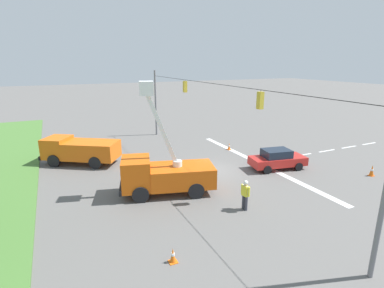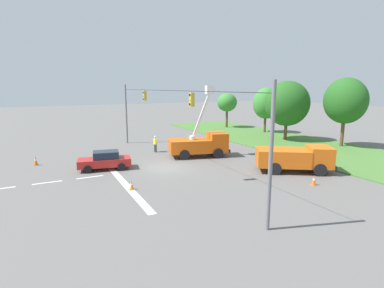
{
  "view_description": "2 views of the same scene",
  "coord_description": "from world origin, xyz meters",
  "px_view_note": "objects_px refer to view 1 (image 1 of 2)",
  "views": [
    {
      "loc": [
        -19.01,
        10.5,
        8.11
      ],
      "look_at": [
        1.02,
        1.12,
        2.0
      ],
      "focal_mm": 28.0,
      "sensor_mm": 36.0,
      "label": 1
    },
    {
      "loc": [
        23.48,
        -9.46,
        6.86
      ],
      "look_at": [
        -1.36,
        3.16,
        1.56
      ],
      "focal_mm": 28.0,
      "sensor_mm": 36.0,
      "label": 2
    }
  ],
  "objects_px": {
    "traffic_cone_foreground_right": "(173,255)",
    "traffic_cone_mid_left": "(229,146)",
    "traffic_cone_foreground_left": "(372,171)",
    "traffic_cone_mid_right": "(93,147)",
    "utility_truck_support_near": "(80,149)",
    "road_worker": "(245,193)",
    "sedan_red": "(277,159)",
    "utility_truck_bucket_lift": "(164,172)"
  },
  "relations": [
    {
      "from": "traffic_cone_foreground_right",
      "to": "traffic_cone_mid_left",
      "type": "relative_size",
      "value": 1.01
    },
    {
      "from": "traffic_cone_foreground_left",
      "to": "traffic_cone_mid_right",
      "type": "bearing_deg",
      "value": 49.3
    },
    {
      "from": "utility_truck_support_near",
      "to": "traffic_cone_mid_right",
      "type": "height_order",
      "value": "utility_truck_support_near"
    },
    {
      "from": "utility_truck_support_near",
      "to": "traffic_cone_mid_right",
      "type": "bearing_deg",
      "value": -22.85
    },
    {
      "from": "utility_truck_support_near",
      "to": "road_worker",
      "type": "bearing_deg",
      "value": -148.52
    },
    {
      "from": "road_worker",
      "to": "traffic_cone_mid_right",
      "type": "bearing_deg",
      "value": 21.78
    },
    {
      "from": "sedan_red",
      "to": "traffic_cone_mid_left",
      "type": "bearing_deg",
      "value": 5.5
    },
    {
      "from": "traffic_cone_foreground_right",
      "to": "sedan_red",
      "type": "bearing_deg",
      "value": -58.29
    },
    {
      "from": "sedan_red",
      "to": "traffic_cone_mid_right",
      "type": "xyz_separation_m",
      "value": [
        11.02,
        12.4,
        -0.43
      ]
    },
    {
      "from": "traffic_cone_mid_left",
      "to": "traffic_cone_mid_right",
      "type": "xyz_separation_m",
      "value": [
        4.96,
        11.82,
        0.05
      ]
    },
    {
      "from": "utility_truck_support_near",
      "to": "sedan_red",
      "type": "distance_m",
      "value": 15.83
    },
    {
      "from": "utility_truck_support_near",
      "to": "traffic_cone_mid_left",
      "type": "relative_size",
      "value": 9.8
    },
    {
      "from": "utility_truck_bucket_lift",
      "to": "traffic_cone_mid_right",
      "type": "xyz_separation_m",
      "value": [
        11.56,
        2.88,
        -1.03
      ]
    },
    {
      "from": "traffic_cone_foreground_left",
      "to": "utility_truck_support_near",
      "type": "bearing_deg",
      "value": 57.76
    },
    {
      "from": "utility_truck_support_near",
      "to": "utility_truck_bucket_lift",
      "type": "bearing_deg",
      "value": -153.12
    },
    {
      "from": "traffic_cone_foreground_left",
      "to": "traffic_cone_foreground_right",
      "type": "height_order",
      "value": "traffic_cone_foreground_left"
    },
    {
      "from": "utility_truck_bucket_lift",
      "to": "utility_truck_support_near",
      "type": "distance_m",
      "value": 9.37
    },
    {
      "from": "utility_truck_support_near",
      "to": "traffic_cone_mid_right",
      "type": "relative_size",
      "value": 8.65
    },
    {
      "from": "utility_truck_bucket_lift",
      "to": "road_worker",
      "type": "height_order",
      "value": "utility_truck_bucket_lift"
    },
    {
      "from": "traffic_cone_mid_left",
      "to": "traffic_cone_mid_right",
      "type": "relative_size",
      "value": 0.88
    },
    {
      "from": "traffic_cone_mid_right",
      "to": "traffic_cone_foreground_left",
      "type": "bearing_deg",
      "value": -130.7
    },
    {
      "from": "utility_truck_support_near",
      "to": "traffic_cone_foreground_left",
      "type": "relative_size",
      "value": 7.79
    },
    {
      "from": "utility_truck_bucket_lift",
      "to": "traffic_cone_foreground_right",
      "type": "xyz_separation_m",
      "value": [
        -6.6,
        2.03,
        -1.08
      ]
    },
    {
      "from": "sedan_red",
      "to": "traffic_cone_foreground_right",
      "type": "height_order",
      "value": "sedan_red"
    },
    {
      "from": "traffic_cone_foreground_left",
      "to": "road_worker",
      "type": "bearing_deg",
      "value": 91.9
    },
    {
      "from": "sedan_red",
      "to": "road_worker",
      "type": "xyz_separation_m",
      "value": [
        -4.56,
        6.18,
        0.21
      ]
    },
    {
      "from": "utility_truck_bucket_lift",
      "to": "traffic_cone_foreground_right",
      "type": "distance_m",
      "value": 6.99
    },
    {
      "from": "traffic_cone_mid_right",
      "to": "utility_truck_bucket_lift",
      "type": "bearing_deg",
      "value": -166.0
    },
    {
      "from": "traffic_cone_mid_right",
      "to": "road_worker",
      "type": "bearing_deg",
      "value": -158.22
    },
    {
      "from": "utility_truck_bucket_lift",
      "to": "traffic_cone_mid_left",
      "type": "distance_m",
      "value": 11.16
    },
    {
      "from": "utility_truck_bucket_lift",
      "to": "traffic_cone_foreground_left",
      "type": "relative_size",
      "value": 8.58
    },
    {
      "from": "utility_truck_bucket_lift",
      "to": "road_worker",
      "type": "bearing_deg",
      "value": -140.28
    },
    {
      "from": "traffic_cone_mid_left",
      "to": "road_worker",
      "type": "bearing_deg",
      "value": 152.23
    },
    {
      "from": "utility_truck_bucket_lift",
      "to": "traffic_cone_mid_right",
      "type": "bearing_deg",
      "value": 14.0
    },
    {
      "from": "road_worker",
      "to": "traffic_cone_mid_right",
      "type": "relative_size",
      "value": 2.4
    },
    {
      "from": "road_worker",
      "to": "traffic_cone_mid_right",
      "type": "height_order",
      "value": "road_worker"
    },
    {
      "from": "utility_truck_support_near",
      "to": "road_worker",
      "type": "relative_size",
      "value": 3.6
    },
    {
      "from": "utility_truck_bucket_lift",
      "to": "traffic_cone_mid_left",
      "type": "bearing_deg",
      "value": -53.56
    },
    {
      "from": "traffic_cone_foreground_right",
      "to": "traffic_cone_mid_right",
      "type": "relative_size",
      "value": 0.89
    },
    {
      "from": "traffic_cone_foreground_right",
      "to": "traffic_cone_mid_right",
      "type": "bearing_deg",
      "value": 2.68
    },
    {
      "from": "traffic_cone_foreground_right",
      "to": "utility_truck_support_near",
      "type": "bearing_deg",
      "value": 8.37
    },
    {
      "from": "traffic_cone_mid_left",
      "to": "utility_truck_bucket_lift",
      "type": "bearing_deg",
      "value": 126.44
    }
  ]
}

